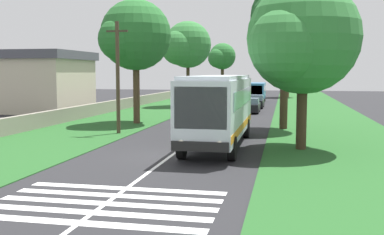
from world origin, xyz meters
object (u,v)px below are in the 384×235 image
(trailing_car_1, at_px, (256,102))
(roadside_building, at_px, (46,81))
(trailing_car_0, at_px, (250,106))
(utility_pole, at_px, (118,76))
(roadside_tree_right_2, at_px, (288,53))
(trailing_minibus_0, at_px, (257,91))
(roadside_tree_left_1, at_px, (222,57))
(coach_bus, at_px, (219,106))
(roadside_tree_right_0, at_px, (284,18))
(roadside_tree_left_2, at_px, (186,46))
(roadside_tree_left_0, at_px, (135,37))
(roadside_tree_right_1, at_px, (300,41))

(trailing_car_1, relative_size, roadside_building, 0.46)
(trailing_car_0, bearing_deg, roadside_building, 96.87)
(utility_pole, xyz_separation_m, roadside_building, (14.66, 13.18, -0.64))
(roadside_tree_right_2, xyz_separation_m, roadside_building, (-31.21, 23.84, -3.87))
(utility_pole, bearing_deg, trailing_car_1, -17.03)
(trailing_minibus_0, height_order, roadside_building, roadside_building)
(trailing_minibus_0, relative_size, roadside_tree_left_1, 0.66)
(coach_bus, relative_size, utility_pole, 1.59)
(roadside_tree_right_0, bearing_deg, utility_pole, 114.56)
(trailing_minibus_0, bearing_deg, trailing_car_1, -177.09)
(roadside_tree_left_2, height_order, utility_pole, roadside_tree_left_2)
(trailing_car_0, height_order, utility_pole, utility_pole)
(roadside_tree_right_2, bearing_deg, trailing_car_0, 172.88)
(trailing_minibus_0, height_order, roadside_tree_right_0, roadside_tree_right_0)
(roadside_tree_right_0, bearing_deg, roadside_tree_left_2, 29.42)
(trailing_car_1, xyz_separation_m, roadside_building, (-8.75, 20.35, 2.38))
(roadside_tree_left_0, xyz_separation_m, roadside_tree_left_2, (18.13, 0.03, 0.37))
(roadside_tree_left_1, height_order, utility_pole, roadside_tree_left_1)
(coach_bus, height_order, roadside_tree_left_1, roadside_tree_left_1)
(trailing_car_0, xyz_separation_m, roadside_tree_left_2, (7.01, 7.89, 6.23))
(roadside_tree_right_2, bearing_deg, roadside_tree_left_0, 163.98)
(trailing_minibus_0, relative_size, roadside_tree_right_1, 0.72)
(coach_bus, height_order, trailing_car_1, coach_bus)
(roadside_tree_right_0, distance_m, utility_pole, 11.80)
(coach_bus, distance_m, trailing_car_0, 20.68)
(trailing_car_1, xyz_separation_m, roadside_tree_left_2, (0.70, 8.00, 6.23))
(roadside_tree_left_2, bearing_deg, trailing_minibus_0, -41.39)
(trailing_minibus_0, height_order, utility_pole, utility_pole)
(trailing_car_1, bearing_deg, roadside_tree_right_0, -170.99)
(roadside_tree_left_2, bearing_deg, coach_bus, -164.26)
(roadside_tree_left_0, bearing_deg, roadside_tree_right_2, -16.02)
(trailing_minibus_0, bearing_deg, roadside_tree_left_2, 138.61)
(trailing_car_0, xyz_separation_m, roadside_building, (-2.44, 20.24, 2.38))
(coach_bus, distance_m, roadside_tree_right_2, 49.77)
(roadside_tree_right_2, height_order, utility_pole, roadside_tree_right_2)
(trailing_car_1, relative_size, roadside_tree_left_2, 0.44)
(roadside_tree_right_1, height_order, utility_pole, roadside_tree_right_1)
(coach_bus, distance_m, trailing_car_1, 26.98)
(trailing_minibus_0, relative_size, roadside_tree_right_2, 0.64)
(trailing_car_1, distance_m, roadside_tree_left_2, 10.16)
(roadside_tree_left_0, relative_size, utility_pole, 1.32)
(coach_bus, height_order, roadside_tree_right_0, roadside_tree_right_0)
(utility_pole, bearing_deg, roadside_tree_right_1, -109.03)
(coach_bus, height_order, trailing_car_0, coach_bus)
(roadside_tree_left_1, relative_size, roadside_tree_left_2, 0.94)
(trailing_car_0, xyz_separation_m, trailing_car_1, (6.31, -0.11, 0.00))
(roadside_tree_left_2, relative_size, utility_pole, 1.38)
(trailing_car_0, relative_size, roadside_tree_right_2, 0.46)
(trailing_car_0, distance_m, roadside_tree_right_0, 14.56)
(trailing_car_1, distance_m, roadside_tree_left_1, 32.26)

